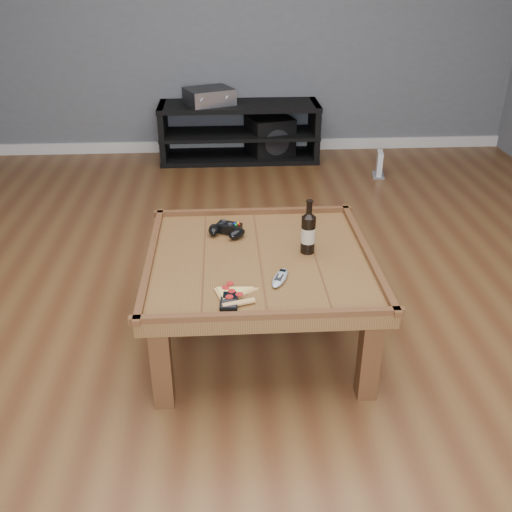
{
  "coord_description": "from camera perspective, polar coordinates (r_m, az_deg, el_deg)",
  "views": [
    {
      "loc": [
        -0.15,
        -2.25,
        1.65
      ],
      "look_at": [
        -0.02,
        -0.12,
        0.52
      ],
      "focal_mm": 40.0,
      "sensor_mm": 36.0,
      "label": 1
    }
  ],
  "objects": [
    {
      "name": "smartphone",
      "position": [
        2.22,
        -2.69,
        -4.49
      ],
      "size": [
        0.08,
        0.13,
        0.02
      ],
      "rotation": [
        0.0,
        0.0,
        -0.07
      ],
      "color": "black",
      "rests_on": "coffee_table"
    },
    {
      "name": "game_console",
      "position": [
        4.91,
        12.21,
        8.87
      ],
      "size": [
        0.12,
        0.18,
        0.21
      ],
      "rotation": [
        0.0,
        0.0,
        -0.19
      ],
      "color": "slate",
      "rests_on": "ground"
    },
    {
      "name": "game_controller",
      "position": [
        2.75,
        -2.95,
        2.62
      ],
      "size": [
        0.19,
        0.17,
        0.06
      ],
      "rotation": [
        0.0,
        0.0,
        -0.43
      ],
      "color": "black",
      "rests_on": "coffee_table"
    },
    {
      "name": "pizza_slice",
      "position": [
        2.26,
        -2.36,
        -3.87
      ],
      "size": [
        0.2,
        0.26,
        0.02
      ],
      "rotation": [
        0.0,
        0.0,
        0.29
      ],
      "color": "tan",
      "rests_on": "coffee_table"
    },
    {
      "name": "baseboard",
      "position": [
        5.48,
        -1.73,
        10.97
      ],
      "size": [
        5.0,
        0.02,
        0.1
      ],
      "primitive_type": "cube",
      "color": "silver",
      "rests_on": "ground"
    },
    {
      "name": "coffee_table",
      "position": [
        2.58,
        0.37,
        -1.25
      ],
      "size": [
        1.03,
        1.03,
        0.48
      ],
      "color": "#573818",
      "rests_on": "ground"
    },
    {
      "name": "media_console",
      "position": [
        5.19,
        -1.68,
        12.27
      ],
      "size": [
        1.4,
        0.45,
        0.5
      ],
      "color": "black",
      "rests_on": "ground"
    },
    {
      "name": "ground",
      "position": [
        2.79,
        0.34,
        -8.27
      ],
      "size": [
        6.0,
        6.0,
        0.0
      ],
      "primitive_type": "plane",
      "color": "#4F2B16",
      "rests_on": "ground"
    },
    {
      "name": "av_receiver",
      "position": [
        5.11,
        -4.7,
        15.64
      ],
      "size": [
        0.47,
        0.44,
        0.13
      ],
      "rotation": [
        0.0,
        0.0,
        0.4
      ],
      "color": "black",
      "rests_on": "media_console"
    },
    {
      "name": "remote_control",
      "position": [
        2.37,
        2.4,
        -2.18
      ],
      "size": [
        0.11,
        0.17,
        0.02
      ],
      "rotation": [
        0.0,
        0.0,
        -0.37
      ],
      "color": "#959BA2",
      "rests_on": "coffee_table"
    },
    {
      "name": "subwoofer",
      "position": [
        5.27,
        1.39,
        11.8
      ],
      "size": [
        0.46,
        0.46,
        0.37
      ],
      "rotation": [
        0.0,
        0.0,
        0.29
      ],
      "color": "black",
      "rests_on": "ground"
    },
    {
      "name": "beer_bottle",
      "position": [
        2.56,
        5.24,
        2.44
      ],
      "size": [
        0.07,
        0.07,
        0.25
      ],
      "color": "black",
      "rests_on": "coffee_table"
    }
  ]
}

